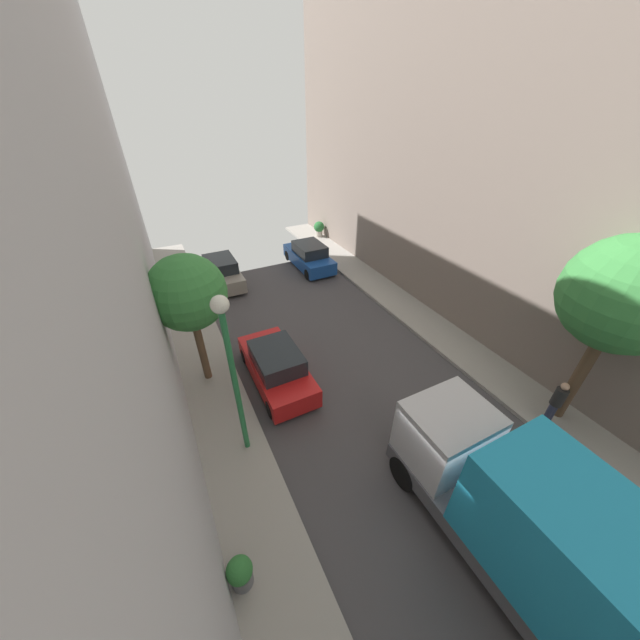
% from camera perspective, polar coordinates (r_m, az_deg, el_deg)
% --- Properties ---
extents(ground, '(32.00, 32.00, 0.00)m').
position_cam_1_polar(ground, '(11.18, 20.29, -24.96)').
color(ground, '#423F42').
extents(sidewalk_left, '(2.00, 44.00, 0.15)m').
position_cam_1_polar(sidewalk_left, '(9.69, -7.14, -37.67)').
color(sidewalk_left, gray).
rests_on(sidewalk_left, ground).
extents(sidewalk_right, '(2.00, 44.00, 0.15)m').
position_cam_1_polar(sidewalk_right, '(14.26, 35.19, -13.75)').
color(sidewalk_right, gray).
rests_on(sidewalk_right, ground).
extents(parked_car_left_2, '(1.78, 4.20, 1.57)m').
position_cam_1_polar(parked_car_left_2, '(12.81, -7.37, -7.84)').
color(parked_car_left_2, red).
rests_on(parked_car_left_2, ground).
extents(parked_car_left_3, '(1.78, 4.20, 1.57)m').
position_cam_1_polar(parked_car_left_3, '(20.18, -16.39, 7.85)').
color(parked_car_left_3, gray).
rests_on(parked_car_left_3, ground).
extents(parked_car_right_2, '(1.78, 4.20, 1.57)m').
position_cam_1_polar(parked_car_right_2, '(21.35, -1.87, 10.73)').
color(parked_car_right_2, '#194799').
rests_on(parked_car_right_2, ground).
extents(delivery_truck, '(2.26, 6.60, 3.38)m').
position_cam_1_polar(delivery_truck, '(9.30, 32.89, -27.65)').
color(delivery_truck, '#4C4C51').
rests_on(delivery_truck, ground).
extents(pedestrian, '(0.40, 0.36, 1.72)m').
position_cam_1_polar(pedestrian, '(13.34, 35.16, -11.26)').
color(pedestrian, '#2D334C').
rests_on(pedestrian, sidewalk_right).
extents(street_tree_1, '(3.21, 3.21, 6.27)m').
position_cam_1_polar(street_tree_1, '(12.03, 42.38, 3.01)').
color(street_tree_1, brown).
rests_on(street_tree_1, sidewalk_right).
extents(street_tree_2, '(2.55, 2.55, 4.98)m').
position_cam_1_polar(street_tree_2, '(11.75, -21.55, 4.20)').
color(street_tree_2, brown).
rests_on(street_tree_2, sidewalk_left).
extents(potted_plant_1, '(0.58, 0.58, 0.90)m').
position_cam_1_polar(potted_plant_1, '(9.27, -13.38, -36.23)').
color(potted_plant_1, slate).
rests_on(potted_plant_1, sidewalk_left).
extents(potted_plant_4, '(0.77, 0.77, 1.12)m').
position_cam_1_polar(potted_plant_4, '(26.03, -0.16, 15.32)').
color(potted_plant_4, '#B2A899').
rests_on(potted_plant_4, sidewalk_right).
extents(lamp_post, '(0.44, 0.44, 5.36)m').
position_cam_1_polar(lamp_post, '(8.79, -14.94, -6.36)').
color(lamp_post, '#26723F').
rests_on(lamp_post, sidewalk_left).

